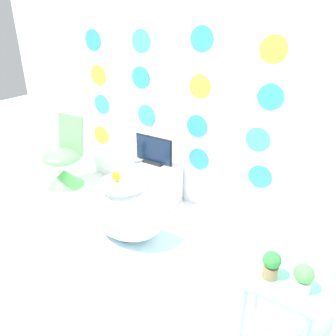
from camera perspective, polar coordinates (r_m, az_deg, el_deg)
ground_plane at (r=2.93m, az=-18.37°, el=-18.30°), size 12.00×12.00×0.00m
wall_back_dotted at (r=3.45m, az=0.51°, el=14.32°), size 4.83×0.05×2.60m
rug at (r=3.18m, az=-9.46°, el=-13.08°), size 1.08×0.89×0.01m
bathtub at (r=3.12m, az=-7.39°, el=-7.06°), size 0.81×0.57×0.59m
rubber_duck at (r=2.97m, az=-9.06°, el=-1.41°), size 0.08×0.09×0.10m
chair at (r=4.23m, az=-17.62°, el=0.47°), size 0.47×0.47×0.86m
tv_cabinet at (r=3.65m, az=-2.42°, el=-2.61°), size 0.51×0.38×0.49m
tv at (r=3.49m, az=-2.52°, el=2.90°), size 0.45×0.12×0.30m
vase at (r=3.53m, az=-6.42°, el=2.11°), size 0.08×0.08×0.18m
side_table at (r=2.32m, az=19.26°, el=-19.95°), size 0.42×0.34×0.46m
potted_plant_left at (r=2.20m, az=17.55°, el=-15.64°), size 0.11×0.11×0.19m
potted_plant_right at (r=2.18m, az=22.47°, el=-17.21°), size 0.12×0.12×0.19m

